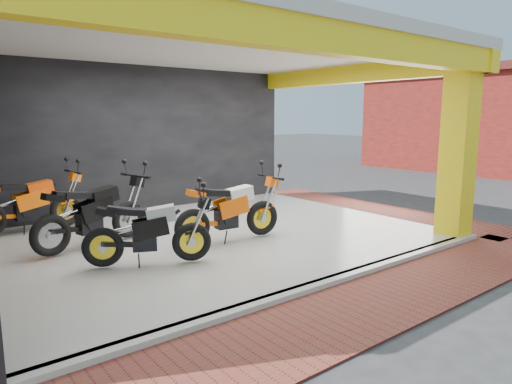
# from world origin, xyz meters

# --- Properties ---
(ground) EXTENTS (80.00, 80.00, 0.00)m
(ground) POSITION_xyz_m (0.00, 0.00, 0.00)
(ground) COLOR #2D2D30
(ground) RESTS_ON ground
(showroom_floor) EXTENTS (8.00, 6.00, 0.10)m
(showroom_floor) POSITION_xyz_m (0.00, 2.00, 0.05)
(showroom_floor) COLOR silver
(showroom_floor) RESTS_ON ground
(showroom_ceiling) EXTENTS (8.40, 6.40, 0.20)m
(showroom_ceiling) POSITION_xyz_m (0.00, 2.00, 3.60)
(showroom_ceiling) COLOR beige
(showroom_ceiling) RESTS_ON corner_column
(back_wall) EXTENTS (8.20, 0.20, 3.50)m
(back_wall) POSITION_xyz_m (0.00, 5.10, 1.75)
(back_wall) COLOR black
(back_wall) RESTS_ON ground
(corner_column) EXTENTS (0.50, 0.50, 3.50)m
(corner_column) POSITION_xyz_m (3.75, -0.75, 1.75)
(corner_column) COLOR yellow
(corner_column) RESTS_ON ground
(header_beam_front) EXTENTS (8.40, 0.30, 0.40)m
(header_beam_front) POSITION_xyz_m (0.00, -1.00, 3.30)
(header_beam_front) COLOR yellow
(header_beam_front) RESTS_ON corner_column
(header_beam_right) EXTENTS (0.30, 6.40, 0.40)m
(header_beam_right) POSITION_xyz_m (4.00, 2.00, 3.30)
(header_beam_right) COLOR yellow
(header_beam_right) RESTS_ON corner_column
(floor_kerb) EXTENTS (8.00, 0.20, 0.10)m
(floor_kerb) POSITION_xyz_m (0.00, -1.02, 0.05)
(floor_kerb) COLOR silver
(floor_kerb) RESTS_ON ground
(paver_front) EXTENTS (9.00, 1.40, 0.03)m
(paver_front) POSITION_xyz_m (0.00, -1.80, 0.01)
(paver_front) COLOR maroon
(paver_front) RESTS_ON ground
(paver_right) EXTENTS (1.40, 7.00, 0.03)m
(paver_right) POSITION_xyz_m (4.80, 2.00, 0.01)
(paver_right) COLOR maroon
(paver_right) RESTS_ON ground
(moto_hero) EXTENTS (2.26, 1.04, 1.34)m
(moto_hero) POSITION_xyz_m (0.71, 1.34, 0.77)
(moto_hero) COLOR #F95C0A
(moto_hero) RESTS_ON showroom_floor
(moto_row_a) EXTENTS (2.14, 1.52, 1.23)m
(moto_row_a) POSITION_xyz_m (-1.12, 0.79, 0.71)
(moto_row_a) COLOR black
(moto_row_a) RESTS_ON showroom_floor
(moto_row_b) EXTENTS (2.39, 1.33, 1.38)m
(moto_row_b) POSITION_xyz_m (-1.33, 2.71, 0.79)
(moto_row_b) COLOR black
(moto_row_b) RESTS_ON showroom_floor
(moto_row_c) EXTENTS (2.25, 1.00, 1.34)m
(moto_row_c) POSITION_xyz_m (-1.96, 4.37, 0.77)
(moto_row_c) COLOR #FF640A
(moto_row_c) RESTS_ON showroom_floor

